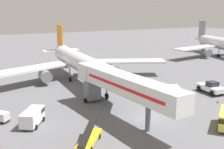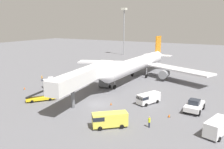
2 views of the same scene
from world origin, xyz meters
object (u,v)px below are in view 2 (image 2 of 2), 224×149
(airplane_at_gate, at_px, (139,64))
(baggage_cart_mid_right, at_px, (51,80))
(pushback_tug, at_px, (194,106))
(service_van_mid_center, at_px, (109,119))
(ground_crew_worker_foreground, at_px, (149,122))
(service_van_near_center, at_px, (218,126))
(apron_light_mast, at_px, (124,22))
(jet_bridge, at_px, (89,75))
(service_van_far_center, at_px, (148,98))
(safety_cone_alpha, at_px, (111,104))
(service_van_outer_right, at_px, (54,82))
(belt_loader_truck, at_px, (41,97))
(safety_cone_charlie, at_px, (169,116))
(safety_cone_bravo, at_px, (24,88))
(ground_crew_worker_midground, at_px, (42,78))

(airplane_at_gate, distance_m, baggage_cart_mid_right, 26.03)
(pushback_tug, bearing_deg, airplane_at_gate, 134.42)
(pushback_tug, xyz_separation_m, baggage_cart_mid_right, (-38.34, 2.25, -0.25))
(service_van_mid_center, height_order, ground_crew_worker_foreground, service_van_mid_center)
(service_van_mid_center, bearing_deg, pushback_tug, 52.21)
(service_van_near_center, relative_size, apron_light_mast, 0.24)
(service_van_mid_center, bearing_deg, jet_bridge, 136.66)
(service_van_far_center, distance_m, safety_cone_alpha, 7.68)
(service_van_mid_center, bearing_deg, service_van_outer_right, 151.30)
(safety_cone_alpha, bearing_deg, ground_crew_worker_foreground, -29.50)
(belt_loader_truck, bearing_deg, ground_crew_worker_foreground, -1.76)
(belt_loader_truck, height_order, baggage_cart_mid_right, belt_loader_truck)
(jet_bridge, bearing_deg, safety_cone_charlie, -5.94)
(safety_cone_alpha, bearing_deg, service_van_near_center, -9.00)
(service_van_near_center, xyz_separation_m, safety_cone_bravo, (-44.03, 2.26, -1.06))
(safety_cone_alpha, xyz_separation_m, apron_light_mast, (-30.38, 67.22, 16.21))
(service_van_far_center, relative_size, service_van_near_center, 0.99)
(service_van_near_center, distance_m, safety_cone_bravo, 44.10)
(belt_loader_truck, distance_m, baggage_cart_mid_right, 15.04)
(ground_crew_worker_foreground, height_order, safety_cone_bravo, ground_crew_worker_foreground)
(safety_cone_bravo, relative_size, apron_light_mast, 0.03)
(airplane_at_gate, height_order, ground_crew_worker_foreground, airplane_at_gate)
(service_van_far_center, height_order, baggage_cart_mid_right, service_van_far_center)
(pushback_tug, bearing_deg, baggage_cart_mid_right, 176.64)
(ground_crew_worker_foreground, bearing_deg, ground_crew_worker_midground, 160.45)
(service_van_near_center, height_order, ground_crew_worker_midground, service_van_near_center)
(airplane_at_gate, relative_size, service_van_near_center, 7.81)
(jet_bridge, distance_m, ground_crew_worker_midground, 21.39)
(service_van_far_center, bearing_deg, ground_crew_worker_midground, 174.92)
(jet_bridge, relative_size, ground_crew_worker_foreground, 13.13)
(belt_loader_truck, relative_size, safety_cone_charlie, 9.24)
(safety_cone_bravo, bearing_deg, safety_cone_charlie, 1.00)
(jet_bridge, bearing_deg, belt_loader_truck, -139.31)
(ground_crew_worker_foreground, distance_m, safety_cone_bravo, 34.80)
(apron_light_mast, bearing_deg, belt_loader_truck, -77.44)
(jet_bridge, bearing_deg, ground_crew_worker_foreground, -23.98)
(service_van_far_center, bearing_deg, baggage_cart_mid_right, 174.70)
(baggage_cart_mid_right, xyz_separation_m, ground_crew_worker_foreground, (33.35, -12.89, 0.13))
(jet_bridge, height_order, safety_cone_alpha, jet_bridge)
(belt_loader_truck, relative_size, apron_light_mast, 0.24)
(service_van_mid_center, xyz_separation_m, ground_crew_worker_foreground, (5.62, 3.04, -0.39))
(service_van_outer_right, distance_m, baggage_cart_mid_right, 4.95)
(airplane_at_gate, relative_size, safety_cone_alpha, 78.65)
(jet_bridge, height_order, baggage_cart_mid_right, jet_bridge)
(ground_crew_worker_midground, relative_size, safety_cone_charlie, 2.64)
(service_van_outer_right, relative_size, safety_cone_alpha, 9.48)
(jet_bridge, distance_m, belt_loader_truck, 11.14)
(service_van_outer_right, distance_m, ground_crew_worker_foreground, 31.02)
(jet_bridge, distance_m, safety_cone_charlie, 19.10)
(safety_cone_alpha, bearing_deg, baggage_cart_mid_right, 162.88)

